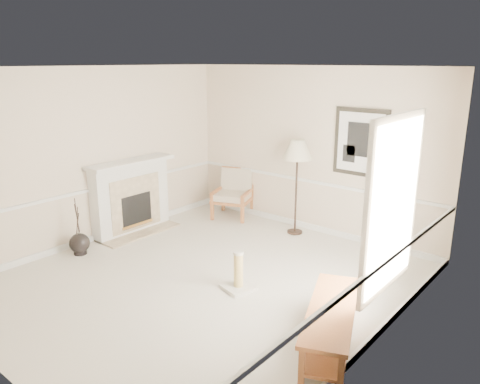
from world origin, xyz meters
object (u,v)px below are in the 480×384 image
(floor_lamp, at_px, (297,152))
(scratching_post, at_px, (238,277))
(bench, at_px, (331,320))
(armchair, at_px, (234,191))
(floor_vase, at_px, (80,244))

(floor_lamp, bearing_deg, scratching_post, -75.31)
(bench, xyz_separation_m, scratching_post, (-1.59, 0.36, -0.13))
(floor_lamp, bearing_deg, armchair, 177.58)
(armchair, height_order, scratching_post, armchair)
(armchair, bearing_deg, bench, -57.71)
(scratching_post, bearing_deg, bench, -12.76)
(floor_lamp, bearing_deg, bench, -50.41)
(floor_vase, height_order, floor_lamp, floor_lamp)
(armchair, height_order, floor_lamp, floor_lamp)
(armchair, relative_size, floor_lamp, 0.56)
(floor_lamp, relative_size, bench, 1.01)
(armchair, height_order, bench, armchair)
(armchair, distance_m, bench, 4.58)
(armchair, relative_size, bench, 0.57)
(floor_lamp, distance_m, bench, 3.64)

